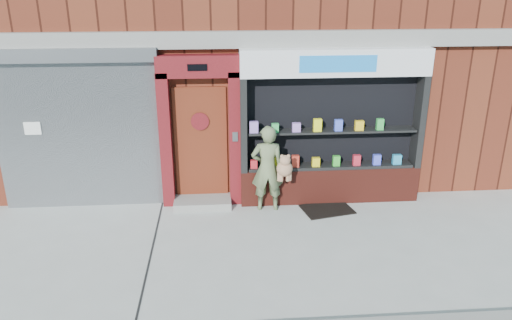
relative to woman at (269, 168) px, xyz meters
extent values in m
plane|color=#9E9E99|center=(-0.51, -1.48, -0.84)|extent=(80.00, 80.00, 0.00)
cube|color=gray|center=(-0.51, 0.44, 2.31)|extent=(12.00, 0.16, 0.30)
cube|color=gray|center=(-3.51, 0.46, 0.56)|extent=(3.00, 0.10, 2.80)
cube|color=slate|center=(-3.51, 0.40, 2.08)|extent=(3.10, 0.30, 0.24)
cube|color=white|center=(-4.31, 0.40, 0.76)|extent=(0.30, 0.01, 0.24)
cube|color=#510E12|center=(-1.91, 0.38, 0.46)|extent=(0.22, 0.28, 2.60)
cube|color=#510E12|center=(-0.61, 0.38, 0.46)|extent=(0.22, 0.28, 2.60)
cube|color=#510E12|center=(-1.26, 0.38, 1.86)|extent=(1.50, 0.28, 0.40)
cube|color=black|center=(-1.26, 0.23, 1.86)|extent=(0.35, 0.01, 0.12)
cube|color=#5D2111|center=(-1.26, 0.49, 0.36)|extent=(1.00, 0.06, 2.20)
cylinder|color=black|center=(-1.26, 0.45, 0.81)|extent=(0.28, 0.02, 0.28)
cylinder|color=#510E12|center=(-1.26, 0.44, 0.81)|extent=(0.34, 0.02, 0.34)
cube|color=gray|center=(-1.26, 0.22, -0.76)|extent=(1.10, 0.55, 0.15)
cube|color=slate|center=(-0.61, 0.23, 0.56)|extent=(0.10, 0.02, 0.18)
cube|color=maroon|center=(1.24, 0.32, -0.49)|extent=(3.50, 0.40, 0.70)
cube|color=black|center=(-0.45, 0.32, 0.76)|extent=(0.12, 0.40, 1.80)
cube|color=black|center=(2.93, 0.32, 0.76)|extent=(0.12, 0.40, 1.80)
cube|color=black|center=(1.24, 0.51, 0.76)|extent=(3.30, 0.03, 1.80)
cube|color=black|center=(1.24, 0.32, -0.11)|extent=(3.20, 0.36, 0.06)
cube|color=black|center=(1.24, 0.32, 0.61)|extent=(3.20, 0.36, 0.04)
cube|color=white|center=(1.24, 0.32, 1.91)|extent=(3.50, 0.40, 0.50)
cube|color=blue|center=(1.24, 0.12, 1.91)|extent=(1.40, 0.01, 0.30)
cube|color=red|center=(-0.26, 0.24, 0.00)|extent=(0.13, 0.09, 0.16)
cube|color=#FDF21A|center=(0.14, 0.24, 0.02)|extent=(0.16, 0.09, 0.20)
cube|color=red|center=(0.54, 0.24, 0.04)|extent=(0.14, 0.09, 0.23)
cube|color=yellow|center=(0.94, 0.24, 0.01)|extent=(0.15, 0.09, 0.17)
cube|color=green|center=(1.34, 0.24, 0.02)|extent=(0.13, 0.09, 0.20)
cube|color=red|center=(1.74, 0.24, 0.02)|extent=(0.14, 0.09, 0.21)
cube|color=#4451E8|center=(2.14, 0.24, 0.02)|extent=(0.15, 0.09, 0.20)
cube|color=#268EBF|center=(2.54, 0.24, 0.02)|extent=(0.17, 0.09, 0.19)
cube|color=#A77BDD|center=(-0.26, 0.24, 0.74)|extent=(0.16, 0.09, 0.21)
cube|color=green|center=(0.14, 0.24, 0.71)|extent=(0.13, 0.09, 0.17)
cube|color=#AE79DB|center=(0.54, 0.24, 0.71)|extent=(0.15, 0.09, 0.17)
cube|color=#FFF61A|center=(0.94, 0.24, 0.75)|extent=(0.15, 0.09, 0.24)
cube|color=#435BE5|center=(1.34, 0.24, 0.74)|extent=(0.15, 0.09, 0.22)
cube|color=yellow|center=(1.74, 0.24, 0.72)|extent=(0.16, 0.09, 0.19)
cube|color=green|center=(2.14, 0.24, 0.74)|extent=(0.13, 0.09, 0.21)
imported|color=#606E48|center=(-0.03, 0.02, -0.01)|extent=(0.62, 0.42, 1.67)
sphere|color=#A17150|center=(0.28, -0.15, 0.05)|extent=(0.30, 0.30, 0.30)
sphere|color=#A17150|center=(0.28, -0.20, 0.23)|extent=(0.20, 0.20, 0.20)
sphere|color=#A17150|center=(0.22, -0.20, 0.31)|extent=(0.07, 0.07, 0.07)
sphere|color=#A17150|center=(0.34, -0.20, 0.31)|extent=(0.07, 0.07, 0.07)
cylinder|color=#A17150|center=(0.18, -0.15, -0.10)|extent=(0.07, 0.07, 0.18)
cylinder|color=#A17150|center=(0.38, -0.15, -0.10)|extent=(0.07, 0.07, 0.18)
cylinder|color=#A17150|center=(0.22, -0.17, -0.10)|extent=(0.07, 0.07, 0.18)
cylinder|color=#A17150|center=(0.34, -0.17, -0.10)|extent=(0.07, 0.07, 0.18)
cube|color=black|center=(1.12, -0.13, -0.83)|extent=(1.05, 0.84, 0.02)
camera|label=1|loc=(-0.91, -8.63, 3.41)|focal=35.00mm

